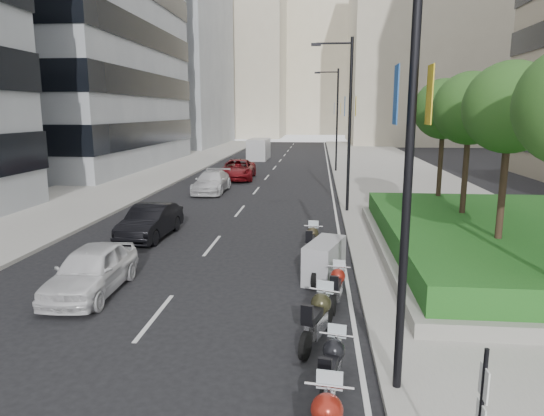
# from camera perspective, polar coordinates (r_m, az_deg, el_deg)

# --- Properties ---
(ground) EXTENTS (160.00, 160.00, 0.00)m
(ground) POSITION_cam_1_polar(r_m,az_deg,el_deg) (9.69, -12.76, -22.31)
(ground) COLOR black
(ground) RESTS_ON ground
(sidewalk_right) EXTENTS (10.00, 100.00, 0.15)m
(sidewalk_right) POSITION_cam_1_polar(r_m,az_deg,el_deg) (38.52, 14.82, 3.04)
(sidewalk_right) COLOR #9E9B93
(sidewalk_right) RESTS_ON ground
(sidewalk_left) EXTENTS (8.00, 100.00, 0.15)m
(sidewalk_left) POSITION_cam_1_polar(r_m,az_deg,el_deg) (40.75, -15.79, 3.43)
(sidewalk_left) COLOR #9E9B93
(sidewalk_left) RESTS_ON ground
(lane_edge) EXTENTS (0.12, 100.00, 0.01)m
(lane_edge) POSITION_cam_1_polar(r_m,az_deg,el_deg) (38.02, 6.90, 3.13)
(lane_edge) COLOR silver
(lane_edge) RESTS_ON ground
(lane_centre) EXTENTS (0.12, 100.00, 0.01)m
(lane_centre) POSITION_cam_1_polar(r_m,az_deg,el_deg) (38.24, -0.92, 3.26)
(lane_centre) COLOR silver
(lane_centre) RESTS_ON ground
(building_grey_far) EXTENTS (22.00, 26.00, 30.00)m
(building_grey_far) POSITION_cam_1_polar(r_m,az_deg,el_deg) (82.68, -14.10, 17.64)
(building_grey_far) COLOR gray
(building_grey_far) RESTS_ON ground
(building_cream_right) EXTENTS (28.00, 24.00, 36.00)m
(building_cream_right) POSITION_cam_1_polar(r_m,az_deg,el_deg) (90.62, 18.72, 18.72)
(building_cream_right) COLOR #B7AD93
(building_cream_right) RESTS_ON ground
(building_cream_left) EXTENTS (26.00, 24.00, 34.00)m
(building_cream_left) POSITION_cam_1_polar(r_m,az_deg,el_deg) (110.23, -5.65, 17.27)
(building_cream_left) COLOR #B7AD93
(building_cream_left) RESTS_ON ground
(building_cream_centre) EXTENTS (30.00, 24.00, 38.00)m
(building_cream_centre) POSITION_cam_1_polar(r_m,az_deg,el_deg) (128.37, 5.36, 17.31)
(building_cream_centre) COLOR #B7AD93
(building_cream_centre) RESTS_ON ground
(planter) EXTENTS (10.00, 14.00, 0.40)m
(planter) POSITION_cam_1_polar(r_m,az_deg,el_deg) (19.72, 27.02, -4.61)
(planter) COLOR gray
(planter) RESTS_ON sidewalk_right
(hedge) EXTENTS (9.40, 13.40, 0.80)m
(hedge) POSITION_cam_1_polar(r_m,az_deg,el_deg) (19.57, 27.17, -2.91)
(hedge) COLOR #164F1B
(hedge) RESTS_ON planter
(tree_1) EXTENTS (2.80, 2.80, 6.30)m
(tree_1) POSITION_cam_1_polar(r_m,az_deg,el_deg) (16.67, 26.22, 10.49)
(tree_1) COLOR #332319
(tree_1) RESTS_ON planter
(tree_2) EXTENTS (2.80, 2.80, 6.30)m
(tree_2) POSITION_cam_1_polar(r_m,az_deg,el_deg) (20.47, 22.28, 10.73)
(tree_2) COLOR #332319
(tree_2) RESTS_ON planter
(tree_3) EXTENTS (2.80, 2.80, 6.30)m
(tree_3) POSITION_cam_1_polar(r_m,az_deg,el_deg) (24.33, 19.57, 10.86)
(tree_3) COLOR #332319
(tree_3) RESTS_ON planter
(lamp_post_0) EXTENTS (2.34, 0.45, 9.00)m
(lamp_post_0) POSITION_cam_1_polar(r_m,az_deg,el_deg) (8.76, 15.01, 9.23)
(lamp_post_0) COLOR black
(lamp_post_0) RESTS_ON ground
(lamp_post_1) EXTENTS (2.34, 0.45, 9.00)m
(lamp_post_1) POSITION_cam_1_polar(r_m,az_deg,el_deg) (25.68, 8.80, 10.55)
(lamp_post_1) COLOR black
(lamp_post_1) RESTS_ON ground
(lamp_post_2) EXTENTS (2.34, 0.45, 9.00)m
(lamp_post_2) POSITION_cam_1_polar(r_m,az_deg,el_deg) (43.66, 7.47, 10.82)
(lamp_post_2) COLOR black
(lamp_post_2) RESTS_ON ground
(motorcycle_2) EXTENTS (0.71, 2.03, 1.02)m
(motorcycle_2) POSITION_cam_1_polar(r_m,az_deg,el_deg) (9.74, 7.04, -18.15)
(motorcycle_2) COLOR black
(motorcycle_2) RESTS_ON ground
(motorcycle_3) EXTENTS (0.94, 2.20, 1.13)m
(motorcycle_3) POSITION_cam_1_polar(r_m,az_deg,el_deg) (11.60, 5.39, -12.79)
(motorcycle_3) COLOR black
(motorcycle_3) RESTS_ON ground
(motorcycle_4) EXTENTS (0.66, 1.96, 0.98)m
(motorcycle_4) POSITION_cam_1_polar(r_m,az_deg,el_deg) (13.82, 7.63, -9.15)
(motorcycle_4) COLOR black
(motorcycle_4) RESTS_ON ground
(motorcycle_5) EXTENTS (1.45, 2.26, 1.28)m
(motorcycle_5) POSITION_cam_1_polar(r_m,az_deg,el_deg) (15.68, 6.18, -6.19)
(motorcycle_5) COLOR black
(motorcycle_5) RESTS_ON ground
(motorcycle_6) EXTENTS (0.71, 2.14, 1.07)m
(motorcycle_6) POSITION_cam_1_polar(r_m,az_deg,el_deg) (18.16, 4.68, -3.95)
(motorcycle_6) COLOR black
(motorcycle_6) RESTS_ON ground
(car_a) EXTENTS (1.82, 4.25, 1.43)m
(car_a) POSITION_cam_1_polar(r_m,az_deg,el_deg) (15.43, -20.49, -6.84)
(car_a) COLOR white
(car_a) RESTS_ON ground
(car_b) EXTENTS (1.73, 4.39, 1.42)m
(car_b) POSITION_cam_1_polar(r_m,az_deg,el_deg) (21.34, -14.13, -1.57)
(car_b) COLOR black
(car_b) RESTS_ON ground
(car_c) EXTENTS (2.01, 4.92, 1.43)m
(car_c) POSITION_cam_1_polar(r_m,az_deg,el_deg) (32.71, -7.11, 3.06)
(car_c) COLOR silver
(car_c) RESTS_ON ground
(car_d) EXTENTS (2.92, 5.80, 1.57)m
(car_d) POSITION_cam_1_polar(r_m,az_deg,el_deg) (38.96, -4.08, 4.54)
(car_d) COLOR maroon
(car_d) RESTS_ON ground
(delivery_van) EXTENTS (2.14, 5.55, 2.32)m
(delivery_van) POSITION_cam_1_polar(r_m,az_deg,el_deg) (55.20, -1.59, 6.84)
(delivery_van) COLOR #B6B5B8
(delivery_van) RESTS_ON ground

